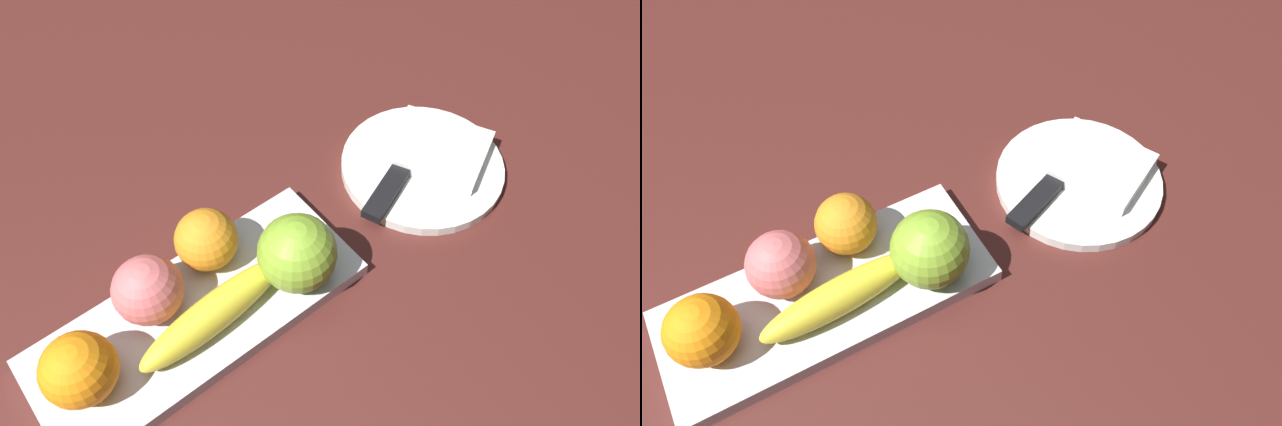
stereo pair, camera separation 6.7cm
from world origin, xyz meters
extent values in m
plane|color=#491E1A|center=(0.00, 0.00, 0.00)|extent=(2.40, 2.40, 0.00)
cube|color=silver|center=(-0.03, -0.03, 0.01)|extent=(0.35, 0.14, 0.02)
sphere|color=#81AF30|center=(0.08, -0.06, 0.06)|extent=(0.08, 0.08, 0.08)
ellipsoid|color=yellow|center=(-0.02, -0.05, 0.04)|extent=(0.18, 0.05, 0.04)
sphere|color=orange|center=(-0.15, -0.03, 0.05)|extent=(0.07, 0.07, 0.07)
sphere|color=orange|center=(0.02, 0.02, 0.05)|extent=(0.07, 0.07, 0.07)
sphere|color=#D96869|center=(-0.06, 0.00, 0.05)|extent=(0.07, 0.07, 0.07)
cylinder|color=white|center=(0.30, -0.03, 0.01)|extent=(0.20, 0.20, 0.01)
cube|color=white|center=(0.33, -0.03, 0.02)|extent=(0.14, 0.15, 0.02)
cube|color=silver|center=(0.29, -0.02, 0.02)|extent=(0.15, 0.07, 0.00)
cube|color=black|center=(0.24, -0.04, 0.02)|extent=(0.09, 0.05, 0.01)
camera|label=1|loc=(-0.12, -0.34, 0.59)|focal=34.50mm
camera|label=2|loc=(-0.06, -0.38, 0.59)|focal=34.50mm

